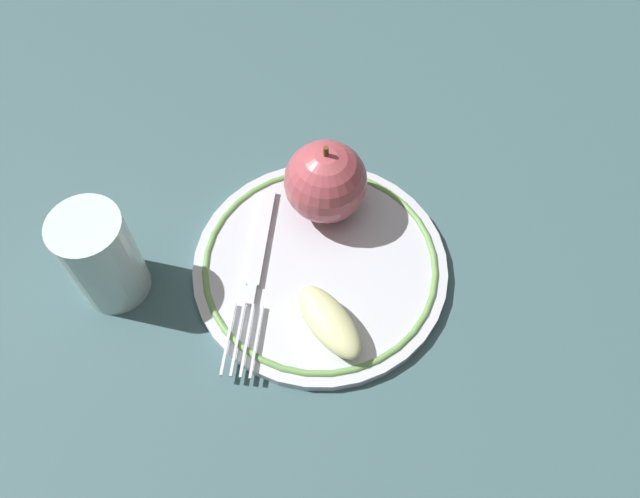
% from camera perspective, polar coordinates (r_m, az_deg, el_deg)
% --- Properties ---
extents(ground_plane, '(2.00, 2.00, 0.00)m').
position_cam_1_polar(ground_plane, '(0.58, 1.04, -1.79)').
color(ground_plane, '#3C5D61').
extents(plate, '(0.23, 0.23, 0.01)m').
position_cam_1_polar(plate, '(0.57, -0.00, -1.36)').
color(plate, silver).
rests_on(plate, ground_plane).
extents(apple_red_whole, '(0.08, 0.08, 0.09)m').
position_cam_1_polar(apple_red_whole, '(0.57, 0.06, 6.14)').
color(apple_red_whole, '#B64C54').
rests_on(apple_red_whole, plate).
extents(apple_slice_front, '(0.08, 0.07, 0.02)m').
position_cam_1_polar(apple_slice_front, '(0.52, 0.85, -6.66)').
color(apple_slice_front, beige).
rests_on(apple_slice_front, plate).
extents(fork, '(0.19, 0.06, 0.00)m').
position_cam_1_polar(fork, '(0.56, -5.96, -1.96)').
color(fork, silver).
rests_on(fork, plate).
extents(drinking_glass, '(0.06, 0.06, 0.10)m').
position_cam_1_polar(drinking_glass, '(0.56, -19.36, -0.85)').
color(drinking_glass, silver).
rests_on(drinking_glass, ground_plane).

